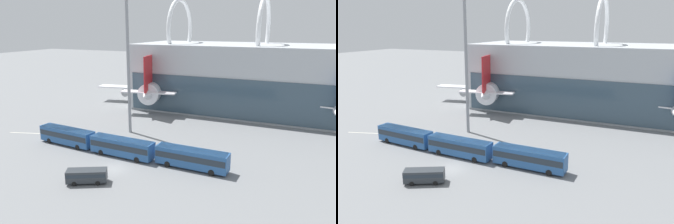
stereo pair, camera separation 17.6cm
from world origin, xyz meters
The scene contains 9 objects.
ground_plane centered at (0.00, 0.00, 0.00)m, with size 440.00×440.00×0.00m, color slate.
airliner_at_gate_near centered at (-13.11, 46.27, 5.36)m, with size 39.28×38.41×15.16m.
shuttle_bus_0 centered at (-14.36, 5.71, 1.92)m, with size 12.22×3.50×3.26m.
shuttle_bus_1 centered at (-1.48, 4.96, 1.92)m, with size 12.15×3.04×3.26m.
shuttle_bus_2 centered at (11.40, 5.26, 1.92)m, with size 12.11×2.83×3.26m.
service_van_foreground centered at (-0.77, -5.80, 1.23)m, with size 6.04×4.49×2.07m.
floodlight_mast centered at (-7.29, 17.44, 17.82)m, with size 2.36×2.36×29.83m.
lane_stripe_0 centered at (-0.45, 9.60, 0.00)m, with size 8.12×0.25×0.01m, color silver.
lane_stripe_1 centered at (-26.29, 7.90, 0.00)m, with size 9.79×0.25×0.01m, color silver.
Camera 1 is at (28.13, -40.80, 22.25)m, focal length 35.00 mm.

